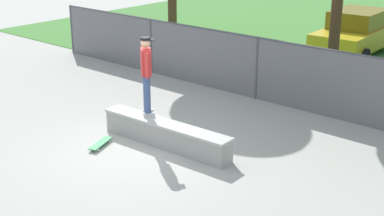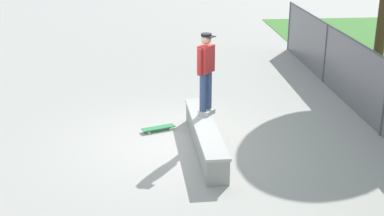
{
  "view_description": "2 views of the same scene",
  "coord_description": "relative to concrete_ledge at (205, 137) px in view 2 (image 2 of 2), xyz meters",
  "views": [
    {
      "loc": [
        8.39,
        -7.87,
        5.05
      ],
      "look_at": [
        0.76,
        0.99,
        0.88
      ],
      "focal_mm": 51.82,
      "sensor_mm": 36.0,
      "label": 1
    },
    {
      "loc": [
        10.74,
        -0.67,
        4.8
      ],
      "look_at": [
        0.09,
        0.26,
        0.85
      ],
      "focal_mm": 49.07,
      "sensor_mm": 36.0,
      "label": 2
    }
  ],
  "objects": [
    {
      "name": "ground_plane",
      "position": [
        -0.38,
        -0.52,
        -0.29
      ],
      "size": [
        80.0,
        80.0,
        0.0
      ],
      "primitive_type": "plane",
      "color": "#ADAAA3"
    },
    {
      "name": "skateboard",
      "position": [
        -1.11,
        -0.98,
        -0.21
      ],
      "size": [
        0.47,
        0.82,
        0.09
      ],
      "color": "#2D8C4C",
      "rests_on": "ground"
    },
    {
      "name": "concrete_ledge",
      "position": [
        0.0,
        0.0,
        0.0
      ],
      "size": [
        3.46,
        0.6,
        0.57
      ],
      "color": "#999993",
      "rests_on": "ground"
    },
    {
      "name": "skateboarder",
      "position": [
        -0.65,
        0.08,
        1.31
      ],
      "size": [
        0.48,
        0.44,
        1.84
      ],
      "color": "beige",
      "rests_on": "concrete_ledge"
    }
  ]
}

